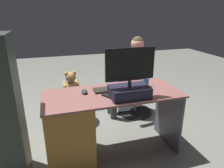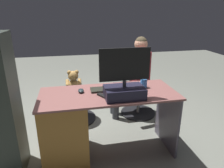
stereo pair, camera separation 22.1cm
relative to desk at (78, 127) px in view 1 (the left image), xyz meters
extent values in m
plane|color=slate|center=(-0.38, -0.41, -0.38)|extent=(10.00, 10.00, 0.00)
cube|color=brown|center=(-0.38, 0.00, 0.33)|extent=(1.42, 0.61, 0.02)
cube|color=#956328|center=(0.09, 0.00, -0.03)|extent=(0.45, 0.56, 0.70)
cube|color=#48424F|center=(-1.06, 0.00, -0.03)|extent=(0.02, 0.55, 0.70)
cube|color=black|center=(-0.50, 0.15, 0.40)|extent=(0.38, 0.25, 0.11)
cylinder|color=#333338|center=(-0.50, 0.15, 0.48)|extent=(0.04, 0.04, 0.07)
cube|color=black|center=(-0.50, 0.15, 0.67)|extent=(0.48, 0.02, 0.31)
cube|color=#19598C|center=(-0.50, 0.13, 0.67)|extent=(0.44, 0.00, 0.28)
cube|color=black|center=(-0.41, -0.08, 0.35)|extent=(0.42, 0.14, 0.02)
ellipsoid|color=#1F2A2D|center=(-0.10, -0.07, 0.36)|extent=(0.06, 0.10, 0.04)
cylinder|color=#3372BF|center=(-0.79, -0.08, 0.39)|extent=(0.08, 0.08, 0.10)
cube|color=black|center=(-0.31, 0.09, 0.35)|extent=(0.11, 0.15, 0.02)
cube|color=silver|center=(-0.56, 0.03, 0.35)|extent=(0.27, 0.34, 0.02)
cylinder|color=black|center=(-0.04, -0.83, -0.37)|extent=(0.58, 0.58, 0.03)
cylinder|color=gray|center=(-0.04, -0.83, -0.18)|extent=(0.04, 0.04, 0.35)
cylinder|color=navy|center=(-0.04, -0.83, 0.02)|extent=(0.44, 0.44, 0.06)
ellipsoid|color=#A57C42|center=(-0.04, -0.83, 0.14)|extent=(0.17, 0.14, 0.18)
sphere|color=#A57C42|center=(-0.04, -0.83, 0.29)|extent=(0.14, 0.14, 0.14)
sphere|color=beige|center=(-0.04, -0.89, 0.28)|extent=(0.05, 0.05, 0.05)
sphere|color=#A57C42|center=(-0.08, -0.83, 0.34)|extent=(0.06, 0.06, 0.06)
sphere|color=#A57C42|center=(0.01, -0.83, 0.34)|extent=(0.06, 0.06, 0.06)
cylinder|color=#A57C42|center=(-0.12, -0.86, 0.18)|extent=(0.05, 0.13, 0.09)
cylinder|color=#A57C42|center=(0.05, -0.86, 0.18)|extent=(0.05, 0.13, 0.09)
cylinder|color=#A57C42|center=(-0.08, -0.92, 0.08)|extent=(0.06, 0.11, 0.06)
cylinder|color=#A57C42|center=(0.01, -0.92, 0.08)|extent=(0.06, 0.11, 0.06)
cylinder|color=black|center=(-0.99, -0.81, -0.37)|extent=(0.53, 0.53, 0.03)
cylinder|color=gray|center=(-0.99, -0.81, -0.18)|extent=(0.04, 0.04, 0.35)
cylinder|color=#504F47|center=(-0.99, -0.81, 0.02)|extent=(0.45, 0.45, 0.06)
cube|color=maroon|center=(-0.99, -0.81, 0.33)|extent=(0.21, 0.32, 0.56)
sphere|color=tan|center=(-0.99, -0.81, 0.70)|extent=(0.19, 0.19, 0.19)
sphere|color=#413726|center=(-0.99, -0.81, 0.72)|extent=(0.17, 0.17, 0.17)
cylinder|color=maroon|center=(-0.84, -0.61, 0.42)|extent=(0.44, 0.08, 0.26)
cylinder|color=maroon|center=(-0.84, -1.01, 0.42)|extent=(0.44, 0.08, 0.26)
cylinder|color=#35373E|center=(-0.81, -0.73, 0.07)|extent=(0.38, 0.12, 0.11)
cylinder|color=#35373E|center=(-0.62, -0.73, -0.16)|extent=(0.10, 0.10, 0.44)
cylinder|color=#35373E|center=(-0.81, -0.90, 0.07)|extent=(0.38, 0.12, 0.11)
cylinder|color=#35373E|center=(-0.62, -0.90, -0.16)|extent=(0.10, 0.10, 0.44)
camera|label=1|loc=(0.20, 1.89, 1.15)|focal=33.11mm
camera|label=2|loc=(-0.01, 1.94, 1.15)|focal=33.11mm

